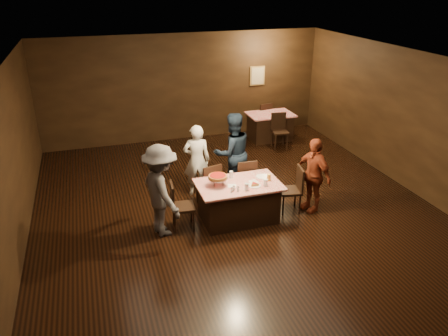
{
  "coord_description": "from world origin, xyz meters",
  "views": [
    {
      "loc": [
        -2.62,
        -6.97,
        4.43
      ],
      "look_at": [
        -0.28,
        0.39,
        1.0
      ],
      "focal_mm": 35.0,
      "sensor_mm": 36.0,
      "label": 1
    }
  ],
  "objects": [
    {
      "name": "chair_end_right",
      "position": [
        1.02,
        0.09,
        0.47
      ],
      "size": [
        0.49,
        0.49,
        0.95
      ],
      "primitive_type": "cube",
      "rotation": [
        0.0,
        0.0,
        -1.76
      ],
      "color": "black",
      "rests_on": "ground"
    },
    {
      "name": "diner_grey_knit",
      "position": [
        -1.58,
        0.05,
        0.87
      ],
      "size": [
        0.93,
        1.26,
        1.74
      ],
      "primitive_type": "imported",
      "rotation": [
        0.0,
        0.0,
        1.84
      ],
      "color": "#56555A",
      "rests_on": "ground"
    },
    {
      "name": "pizza_stand",
      "position": [
        -0.48,
        0.14,
        0.95
      ],
      "size": [
        0.38,
        0.38,
        0.22
      ],
      "color": "black",
      "rests_on": "main_table"
    },
    {
      "name": "glass_front_left",
      "position": [
        -0.03,
        -0.21,
        0.84
      ],
      "size": [
        0.08,
        0.08,
        0.14
      ],
      "primitive_type": "cylinder",
      "color": "silver",
      "rests_on": "main_table"
    },
    {
      "name": "chair_end_left",
      "position": [
        -1.18,
        0.09,
        0.47
      ],
      "size": [
        0.46,
        0.46,
        0.95
      ],
      "primitive_type": "cube",
      "rotation": [
        0.0,
        0.0,
        1.48
      ],
      "color": "black",
      "rests_on": "ground"
    },
    {
      "name": "room",
      "position": [
        0.0,
        0.01,
        2.14
      ],
      "size": [
        10.0,
        10.04,
        3.02
      ],
      "color": "black",
      "rests_on": "ground"
    },
    {
      "name": "glass_front_right",
      "position": [
        0.37,
        -0.16,
        0.84
      ],
      "size": [
        0.08,
        0.08,
        0.14
      ],
      "primitive_type": "cylinder",
      "color": "silver",
      "rests_on": "main_table"
    },
    {
      "name": "glass_amber",
      "position": [
        0.52,
        0.04,
        0.84
      ],
      "size": [
        0.08,
        0.08,
        0.14
      ],
      "primitive_type": "cylinder",
      "color": "#BF7F26",
      "rests_on": "main_table"
    },
    {
      "name": "diner_red_shirt",
      "position": [
        1.46,
        0.02,
        0.77
      ],
      "size": [
        0.62,
        0.98,
        1.55
      ],
      "primitive_type": "imported",
      "rotation": [
        0.0,
        0.0,
        -1.28
      ],
      "color": "maroon",
      "rests_on": "ground"
    },
    {
      "name": "chair_far_left",
      "position": [
        -0.48,
        0.84,
        0.47
      ],
      "size": [
        0.51,
        0.51,
        0.95
      ],
      "primitive_type": "cube",
      "rotation": [
        0.0,
        0.0,
        3.39
      ],
      "color": "black",
      "rests_on": "ground"
    },
    {
      "name": "back_table",
      "position": [
        2.31,
        4.14,
        0.39
      ],
      "size": [
        1.3,
        0.9,
        0.77
      ],
      "primitive_type": "cube",
      "color": "red",
      "rests_on": "ground"
    },
    {
      "name": "napkin_center",
      "position": [
        0.22,
        0.09,
        0.77
      ],
      "size": [
        0.19,
        0.19,
        0.01
      ],
      "primitive_type": "cube",
      "rotation": [
        0.0,
        0.0,
        0.21
      ],
      "color": "white",
      "rests_on": "main_table"
    },
    {
      "name": "chair_far_right",
      "position": [
        0.32,
        0.84,
        0.47
      ],
      "size": [
        0.44,
        0.44,
        0.95
      ],
      "primitive_type": "cube",
      "rotation": [
        0.0,
        0.0,
        3.1
      ],
      "color": "black",
      "rests_on": "ground"
    },
    {
      "name": "chair_back_far",
      "position": [
        2.31,
        4.74,
        0.47
      ],
      "size": [
        0.5,
        0.5,
        0.95
      ],
      "primitive_type": "cube",
      "rotation": [
        0.0,
        0.0,
        3.36
      ],
      "color": "black",
      "rests_on": "ground"
    },
    {
      "name": "plate_empty",
      "position": [
        0.47,
        0.24,
        0.78
      ],
      "size": [
        0.25,
        0.25,
        0.01
      ],
      "primitive_type": "cylinder",
      "color": "white",
      "rests_on": "main_table"
    },
    {
      "name": "condiments",
      "position": [
        -0.26,
        -0.19,
        0.82
      ],
      "size": [
        0.17,
        0.1,
        0.09
      ],
      "color": "silver",
      "rests_on": "main_table"
    },
    {
      "name": "main_table",
      "position": [
        -0.08,
        0.09,
        0.39
      ],
      "size": [
        1.6,
        1.0,
        0.77
      ],
      "primitive_type": "cube",
      "color": "#A9100B",
      "rests_on": "ground"
    },
    {
      "name": "glass_back",
      "position": [
        -0.13,
        0.39,
        0.84
      ],
      "size": [
        0.08,
        0.08,
        0.14
      ],
      "primitive_type": "cylinder",
      "color": "silver",
      "rests_on": "main_table"
    },
    {
      "name": "diner_navy_hoodie",
      "position": [
        0.21,
        1.33,
        0.9
      ],
      "size": [
        0.94,
        0.77,
        1.79
      ],
      "primitive_type": "imported",
      "rotation": [
        0.0,
        0.0,
        3.25
      ],
      "color": "black",
      "rests_on": "ground"
    },
    {
      "name": "diner_white_jacket",
      "position": [
        -0.58,
        1.38,
        0.8
      ],
      "size": [
        0.64,
        0.49,
        1.59
      ],
      "primitive_type": "imported",
      "rotation": [
        0.0,
        0.0,
        2.94
      ],
      "color": "silver",
      "rests_on": "ground"
    },
    {
      "name": "chair_back_near",
      "position": [
        2.31,
        3.44,
        0.47
      ],
      "size": [
        0.47,
        0.47,
        0.95
      ],
      "primitive_type": "cube",
      "rotation": [
        0.0,
        0.0,
        -0.13
      ],
      "color": "black",
      "rests_on": "ground"
    },
    {
      "name": "plate_with_slice",
      "position": [
        0.17,
        -0.09,
        0.8
      ],
      "size": [
        0.25,
        0.25,
        0.06
      ],
      "color": "white",
      "rests_on": "main_table"
    },
    {
      "name": "napkin_left",
      "position": [
        -0.23,
        0.04,
        0.77
      ],
      "size": [
        0.21,
        0.21,
        0.01
      ],
      "primitive_type": "cube",
      "rotation": [
        0.0,
        0.0,
        -0.35
      ],
      "color": "white",
      "rests_on": "main_table"
    }
  ]
}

